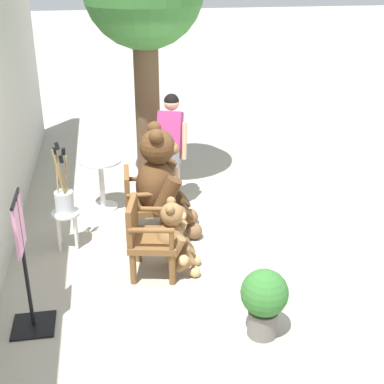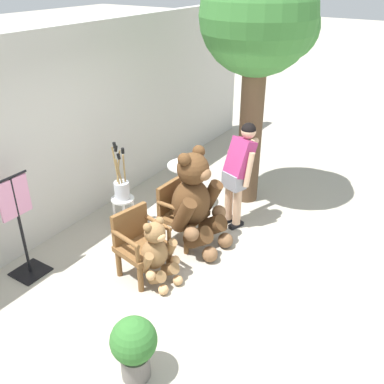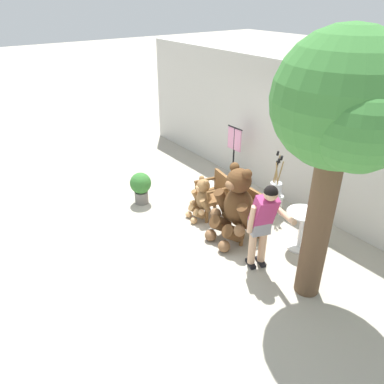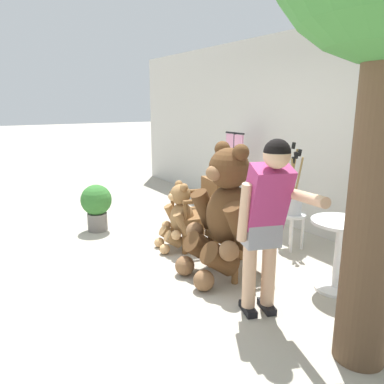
{
  "view_description": "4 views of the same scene",
  "coord_description": "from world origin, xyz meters",
  "px_view_note": "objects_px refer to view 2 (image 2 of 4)",
  "views": [
    {
      "loc": [
        -5.55,
        1.11,
        3.27
      ],
      "look_at": [
        -0.29,
        0.23,
        0.88
      ],
      "focal_mm": 50.0,
      "sensor_mm": 36.0,
      "label": 1
    },
    {
      "loc": [
        -3.74,
        -2.16,
        3.49
      ],
      "look_at": [
        0.39,
        0.5,
        0.86
      ],
      "focal_mm": 40.0,
      "sensor_mm": 36.0,
      "label": 2
    },
    {
      "loc": [
        4.48,
        -3.4,
        3.95
      ],
      "look_at": [
        -0.34,
        0.13,
        0.73
      ],
      "focal_mm": 35.0,
      "sensor_mm": 36.0,
      "label": 3
    },
    {
      "loc": [
        3.43,
        -1.81,
        1.82
      ],
      "look_at": [
        -0.04,
        0.38,
        0.83
      ],
      "focal_mm": 35.0,
      "sensor_mm": 36.0,
      "label": 4
    }
  ],
  "objects_px": {
    "person_visitor": "(239,168)",
    "potted_plant": "(134,345)",
    "wooden_chair_right": "(180,211)",
    "patio_tree": "(263,25)",
    "teddy_bear_large": "(196,201)",
    "brush_bucket": "(122,187)",
    "white_stool": "(123,204)",
    "wooden_chair_left": "(139,242)",
    "teddy_bear_small": "(157,253)",
    "round_side_table": "(185,180)",
    "clothing_display_stand": "(20,225)"
  },
  "relations": [
    {
      "from": "person_visitor",
      "to": "potted_plant",
      "type": "xyz_separation_m",
      "value": [
        -2.96,
        -0.47,
        -0.52
      ]
    },
    {
      "from": "wooden_chair_right",
      "to": "patio_tree",
      "type": "height_order",
      "value": "patio_tree"
    },
    {
      "from": "wooden_chair_right",
      "to": "potted_plant",
      "type": "height_order",
      "value": "wooden_chair_right"
    },
    {
      "from": "teddy_bear_large",
      "to": "brush_bucket",
      "type": "relative_size",
      "value": 1.6
    },
    {
      "from": "teddy_bear_large",
      "to": "person_visitor",
      "type": "height_order",
      "value": "person_visitor"
    },
    {
      "from": "brush_bucket",
      "to": "potted_plant",
      "type": "height_order",
      "value": "brush_bucket"
    },
    {
      "from": "white_stool",
      "to": "potted_plant",
      "type": "distance_m",
      "value": 2.72
    },
    {
      "from": "teddy_bear_large",
      "to": "wooden_chair_left",
      "type": "bearing_deg",
      "value": 163.81
    },
    {
      "from": "teddy_bear_large",
      "to": "patio_tree",
      "type": "distance_m",
      "value": 2.65
    },
    {
      "from": "wooden_chair_left",
      "to": "white_stool",
      "type": "relative_size",
      "value": 1.87
    },
    {
      "from": "teddy_bear_large",
      "to": "brush_bucket",
      "type": "xyz_separation_m",
      "value": [
        -0.14,
        1.17,
        -0.05
      ]
    },
    {
      "from": "teddy_bear_small",
      "to": "patio_tree",
      "type": "xyz_separation_m",
      "value": [
        2.59,
        -0.0,
        2.31
      ]
    },
    {
      "from": "person_visitor",
      "to": "white_stool",
      "type": "bearing_deg",
      "value": 125.07
    },
    {
      "from": "teddy_bear_small",
      "to": "brush_bucket",
      "type": "bearing_deg",
      "value": 57.62
    },
    {
      "from": "teddy_bear_small",
      "to": "white_stool",
      "type": "relative_size",
      "value": 1.88
    },
    {
      "from": "teddy_bear_large",
      "to": "round_side_table",
      "type": "relative_size",
      "value": 1.98
    },
    {
      "from": "wooden_chair_right",
      "to": "teddy_bear_large",
      "type": "xyz_separation_m",
      "value": [
        -0.01,
        -0.26,
        0.24
      ]
    },
    {
      "from": "teddy_bear_small",
      "to": "person_visitor",
      "type": "height_order",
      "value": "person_visitor"
    },
    {
      "from": "potted_plant",
      "to": "teddy_bear_small",
      "type": "bearing_deg",
      "value": 28.07
    },
    {
      "from": "wooden_chair_right",
      "to": "teddy_bear_small",
      "type": "height_order",
      "value": "teddy_bear_small"
    },
    {
      "from": "teddy_bear_large",
      "to": "round_side_table",
      "type": "xyz_separation_m",
      "value": [
        0.86,
        0.74,
        -0.25
      ]
    },
    {
      "from": "wooden_chair_right",
      "to": "clothing_display_stand",
      "type": "relative_size",
      "value": 0.63
    },
    {
      "from": "teddy_bear_small",
      "to": "person_visitor",
      "type": "distance_m",
      "value": 1.81
    },
    {
      "from": "wooden_chair_right",
      "to": "round_side_table",
      "type": "distance_m",
      "value": 0.98
    },
    {
      "from": "teddy_bear_large",
      "to": "person_visitor",
      "type": "xyz_separation_m",
      "value": [
        0.83,
        -0.21,
        0.22
      ]
    },
    {
      "from": "wooden_chair_left",
      "to": "wooden_chair_right",
      "type": "height_order",
      "value": "same"
    },
    {
      "from": "wooden_chair_left",
      "to": "person_visitor",
      "type": "bearing_deg",
      "value": -15.25
    },
    {
      "from": "round_side_table",
      "to": "potted_plant",
      "type": "distance_m",
      "value": 3.31
    },
    {
      "from": "patio_tree",
      "to": "clothing_display_stand",
      "type": "bearing_deg",
      "value": 156.25
    },
    {
      "from": "brush_bucket",
      "to": "potted_plant",
      "type": "distance_m",
      "value": 2.73
    },
    {
      "from": "round_side_table",
      "to": "potted_plant",
      "type": "relative_size",
      "value": 1.06
    },
    {
      "from": "wooden_chair_left",
      "to": "clothing_display_stand",
      "type": "height_order",
      "value": "clothing_display_stand"
    },
    {
      "from": "wooden_chair_left",
      "to": "teddy_bear_small",
      "type": "height_order",
      "value": "teddy_bear_small"
    },
    {
      "from": "wooden_chair_left",
      "to": "clothing_display_stand",
      "type": "xyz_separation_m",
      "value": [
        -0.78,
        1.19,
        0.26
      ]
    },
    {
      "from": "brush_bucket",
      "to": "potted_plant",
      "type": "xyz_separation_m",
      "value": [
        -1.99,
        -1.86,
        -0.25
      ]
    },
    {
      "from": "person_visitor",
      "to": "potted_plant",
      "type": "bearing_deg",
      "value": -170.95
    },
    {
      "from": "potted_plant",
      "to": "wooden_chair_left",
      "type": "bearing_deg",
      "value": 37.03
    },
    {
      "from": "round_side_table",
      "to": "clothing_display_stand",
      "type": "xyz_separation_m",
      "value": [
        -2.52,
        0.7,
        0.27
      ]
    },
    {
      "from": "wooden_chair_right",
      "to": "clothing_display_stand",
      "type": "xyz_separation_m",
      "value": [
        -1.67,
        1.18,
        0.26
      ]
    },
    {
      "from": "wooden_chair_right",
      "to": "clothing_display_stand",
      "type": "distance_m",
      "value": 2.06
    },
    {
      "from": "round_side_table",
      "to": "patio_tree",
      "type": "xyz_separation_m",
      "value": [
        0.82,
        -0.77,
        2.29
      ]
    },
    {
      "from": "wooden_chair_left",
      "to": "round_side_table",
      "type": "xyz_separation_m",
      "value": [
        1.75,
        0.48,
        -0.01
      ]
    },
    {
      "from": "patio_tree",
      "to": "white_stool",
      "type": "bearing_deg",
      "value": 146.63
    },
    {
      "from": "teddy_bear_small",
      "to": "wooden_chair_right",
      "type": "bearing_deg",
      "value": 17.47
    },
    {
      "from": "patio_tree",
      "to": "wooden_chair_left",
      "type": "bearing_deg",
      "value": 173.63
    },
    {
      "from": "clothing_display_stand",
      "to": "wooden_chair_left",
      "type": "bearing_deg",
      "value": -56.81
    },
    {
      "from": "teddy_bear_large",
      "to": "wooden_chair_right",
      "type": "bearing_deg",
      "value": 88.6
    },
    {
      "from": "teddy_bear_small",
      "to": "white_stool",
      "type": "height_order",
      "value": "teddy_bear_small"
    },
    {
      "from": "brush_bucket",
      "to": "teddy_bear_large",
      "type": "bearing_deg",
      "value": -82.99
    },
    {
      "from": "brush_bucket",
      "to": "round_side_table",
      "type": "relative_size",
      "value": 1.24
    }
  ]
}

